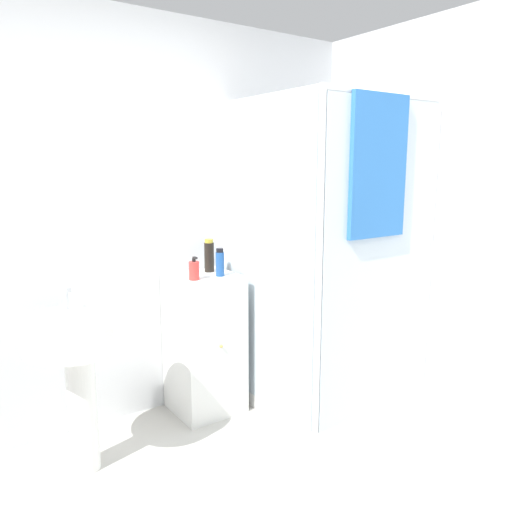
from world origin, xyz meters
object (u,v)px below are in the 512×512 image
sink (79,352)px  shampoo_bottle_blue (220,263)px  soap_dispenser (194,270)px  shampoo_bottle_tall_black (209,256)px

sink → shampoo_bottle_blue: size_ratio=5.50×
sink → shampoo_bottle_blue: shampoo_bottle_blue is taller
soap_dispenser → shampoo_bottle_tall_black: 0.25m
shampoo_bottle_tall_black → soap_dispenser: bearing=-141.7°
soap_dispenser → sink: bearing=-169.5°
sink → soap_dispenser: size_ratio=6.69×
sink → shampoo_bottle_tall_black: shampoo_bottle_tall_black is taller
soap_dispenser → shampoo_bottle_blue: 0.18m
sink → soap_dispenser: bearing=10.5°
sink → soap_dispenser: 0.82m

